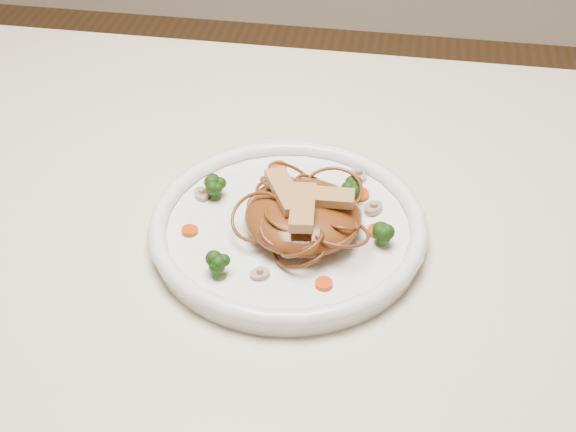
# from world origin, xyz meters

# --- Properties ---
(table) EXTENTS (1.20, 0.80, 0.75)m
(table) POSITION_xyz_m (0.00, 0.00, 0.65)
(table) COLOR beige
(table) RESTS_ON ground
(plate) EXTENTS (0.37, 0.37, 0.02)m
(plate) POSITION_xyz_m (0.05, -0.04, 0.76)
(plate) COLOR white
(plate) RESTS_ON table
(noodle_mound) EXTENTS (0.13, 0.13, 0.04)m
(noodle_mound) POSITION_xyz_m (0.07, -0.04, 0.79)
(noodle_mound) COLOR brown
(noodle_mound) RESTS_ON plate
(chicken_a) EXTENTS (0.07, 0.02, 0.01)m
(chicken_a) POSITION_xyz_m (0.09, -0.04, 0.81)
(chicken_a) COLOR tan
(chicken_a) RESTS_ON noodle_mound
(chicken_b) EXTENTS (0.05, 0.07, 0.01)m
(chicken_b) POSITION_xyz_m (0.05, -0.04, 0.81)
(chicken_b) COLOR tan
(chicken_b) RESTS_ON noodle_mound
(chicken_c) EXTENTS (0.03, 0.08, 0.01)m
(chicken_c) POSITION_xyz_m (0.07, -0.06, 0.81)
(chicken_c) COLOR tan
(chicken_c) RESTS_ON noodle_mound
(broccoli_0) EXTENTS (0.03, 0.03, 0.03)m
(broccoli_0) POSITION_xyz_m (0.12, 0.02, 0.78)
(broccoli_0) COLOR #13330A
(broccoli_0) RESTS_ON plate
(broccoli_1) EXTENTS (0.04, 0.04, 0.03)m
(broccoli_1) POSITION_xyz_m (-0.04, -0.00, 0.78)
(broccoli_1) COLOR #13330A
(broccoli_1) RESTS_ON plate
(broccoli_2) EXTENTS (0.03, 0.03, 0.03)m
(broccoli_2) POSITION_xyz_m (-0.00, -0.13, 0.78)
(broccoli_2) COLOR #13330A
(broccoli_2) RESTS_ON plate
(broccoli_3) EXTENTS (0.03, 0.03, 0.03)m
(broccoli_3) POSITION_xyz_m (0.16, -0.05, 0.78)
(broccoli_3) COLOR #13330A
(broccoli_3) RESTS_ON plate
(carrot_0) EXTENTS (0.03, 0.03, 0.00)m
(carrot_0) POSITION_xyz_m (0.13, 0.03, 0.77)
(carrot_0) COLOR #CE3907
(carrot_0) RESTS_ON plate
(carrot_1) EXTENTS (0.02, 0.02, 0.00)m
(carrot_1) POSITION_xyz_m (-0.05, -0.07, 0.77)
(carrot_1) COLOR #CE3907
(carrot_1) RESTS_ON plate
(carrot_2) EXTENTS (0.02, 0.02, 0.00)m
(carrot_2) POSITION_xyz_m (0.15, -0.04, 0.77)
(carrot_2) COLOR #CE3907
(carrot_2) RESTS_ON plate
(carrot_3) EXTENTS (0.02, 0.02, 0.00)m
(carrot_3) POSITION_xyz_m (0.03, 0.06, 0.77)
(carrot_3) COLOR #CE3907
(carrot_3) RESTS_ON plate
(carrot_4) EXTENTS (0.02, 0.02, 0.00)m
(carrot_4) POSITION_xyz_m (0.10, -0.12, 0.77)
(carrot_4) COLOR #CE3907
(carrot_4) RESTS_ON plate
(mushroom_0) EXTENTS (0.03, 0.03, 0.01)m
(mushroom_0) POSITION_xyz_m (0.04, -0.12, 0.77)
(mushroom_0) COLOR tan
(mushroom_0) RESTS_ON plate
(mushroom_1) EXTENTS (0.03, 0.03, 0.01)m
(mushroom_1) POSITION_xyz_m (0.14, 0.00, 0.77)
(mushroom_1) COLOR tan
(mushroom_1) RESTS_ON plate
(mushroom_2) EXTENTS (0.03, 0.03, 0.01)m
(mushroom_2) POSITION_xyz_m (-0.05, -0.00, 0.77)
(mushroom_2) COLOR tan
(mushroom_2) RESTS_ON plate
(mushroom_3) EXTENTS (0.03, 0.03, 0.01)m
(mushroom_3) POSITION_xyz_m (0.12, 0.06, 0.77)
(mushroom_3) COLOR tan
(mushroom_3) RESTS_ON plate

